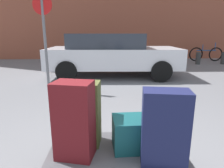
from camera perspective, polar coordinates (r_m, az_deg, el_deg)
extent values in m
cube|color=#4C4C51|center=(2.05, 1.25, -19.56)|extent=(1.29, 0.72, 0.10)
cylinder|color=black|center=(2.40, 11.95, -19.08)|extent=(0.24, 0.06, 0.24)
cylinder|color=black|center=(2.37, -10.42, -19.59)|extent=(0.24, 0.06, 0.24)
cube|color=#144C51|center=(2.01, 8.77, -13.63)|extent=(0.59, 0.34, 0.31)
cube|color=maroon|center=(1.80, -10.78, -10.27)|extent=(0.37, 0.30, 0.70)
cube|color=#191E47|center=(1.75, 14.87, -12.09)|extent=(0.41, 0.27, 0.65)
cube|color=#4C5128|center=(2.02, -9.44, -8.32)|extent=(0.44, 0.28, 0.64)
cube|color=silver|center=(6.77, 0.44, 7.65)|extent=(4.34, 1.90, 0.64)
cube|color=#2D333D|center=(6.72, -1.73, 12.30)|extent=(2.44, 1.64, 0.46)
cylinder|color=black|center=(7.81, 10.84, 5.93)|extent=(0.64, 0.23, 0.64)
cylinder|color=black|center=(6.17, 13.91, 3.57)|extent=(0.64, 0.23, 0.64)
cylinder|color=black|center=(7.76, -10.28, 5.90)|extent=(0.64, 0.23, 0.64)
cylinder|color=black|center=(6.11, -12.85, 3.52)|extent=(0.64, 0.23, 0.64)
torus|color=black|center=(11.39, 22.93, 7.85)|extent=(0.72, 0.07, 0.72)
torus|color=black|center=(11.85, 27.56, 7.58)|extent=(0.72, 0.07, 0.72)
cylinder|color=#194C8C|center=(11.59, 25.40, 8.70)|extent=(1.00, 0.06, 0.04)
cylinder|color=#194C8C|center=(11.49, 24.58, 9.50)|extent=(0.04, 0.04, 0.30)
cylinder|color=#194C8C|center=(11.79, 27.49, 9.52)|extent=(0.04, 0.04, 0.40)
cylinder|color=#383838|center=(9.79, 16.14, 7.06)|extent=(0.22, 0.22, 0.56)
cylinder|color=#383838|center=(10.30, 23.47, 6.78)|extent=(0.22, 0.22, 0.56)
cylinder|color=#383838|center=(10.87, 29.33, 6.47)|extent=(0.22, 0.22, 0.56)
cylinder|color=slate|center=(5.42, -18.57, 10.99)|extent=(0.07, 0.07, 2.36)
cylinder|color=red|center=(5.46, -19.40, 20.76)|extent=(0.50, 0.11, 0.50)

